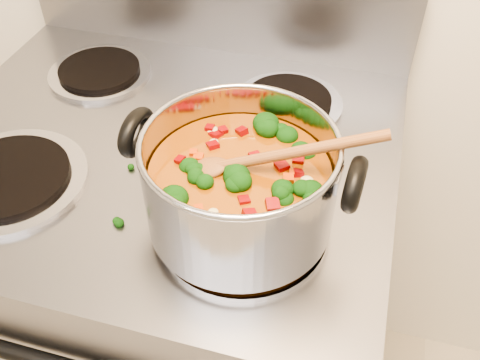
# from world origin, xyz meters

# --- Properties ---
(electric_range) EXTENTS (0.77, 0.70, 1.08)m
(electric_range) POSITION_xyz_m (-0.07, 1.16, 0.47)
(electric_range) COLOR gray
(electric_range) RESTS_ON ground
(stockpot) EXTENTS (0.31, 0.25, 0.15)m
(stockpot) POSITION_xyz_m (0.11, 1.02, 1.00)
(stockpot) COLOR #9F9FA7
(stockpot) RESTS_ON electric_range
(wooden_spoon) EXTENTS (0.26, 0.08, 0.09)m
(wooden_spoon) POSITION_xyz_m (0.12, 1.02, 1.04)
(wooden_spoon) COLOR brown
(wooden_spoon) RESTS_ON stockpot
(cooktop_crumbs) EXTENTS (0.20, 0.37, 0.01)m
(cooktop_crumbs) POSITION_xyz_m (0.03, 1.02, 0.92)
(cooktop_crumbs) COLOR black
(cooktop_crumbs) RESTS_ON electric_range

